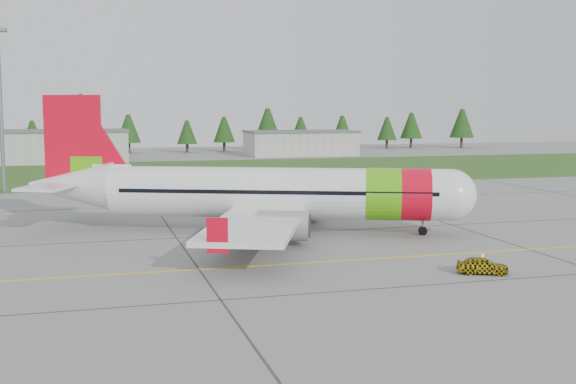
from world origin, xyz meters
name	(u,v)px	position (x,y,z in m)	size (l,w,h in m)	color
ground	(463,283)	(0.00, 0.00, 0.00)	(320.00, 320.00, 0.00)	gray
aircraft	(267,193)	(-7.13, 20.70, 3.39)	(37.05, 35.20, 11.75)	silver
follow_me_car	(483,249)	(2.37, 1.77, 1.64)	(1.32, 1.11, 3.27)	#DCBD0C
grass_strip	(220,171)	(0.00, 82.00, 0.01)	(320.00, 50.00, 0.03)	#30561E
taxi_guideline	(407,257)	(0.00, 8.00, 0.01)	(120.00, 0.25, 0.02)	gold
hangar_west	(43,147)	(-30.00, 110.00, 3.00)	(32.00, 14.00, 6.00)	#A8A8A3
hangar_east	(301,144)	(25.00, 118.00, 2.60)	(24.00, 12.00, 5.20)	#A8A8A3
floodlight_mast	(1,113)	(-32.00, 58.00, 10.00)	(0.50, 0.50, 20.00)	slate
treeline	(179,131)	(0.00, 138.00, 5.00)	(160.00, 8.00, 10.00)	#1C3F14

